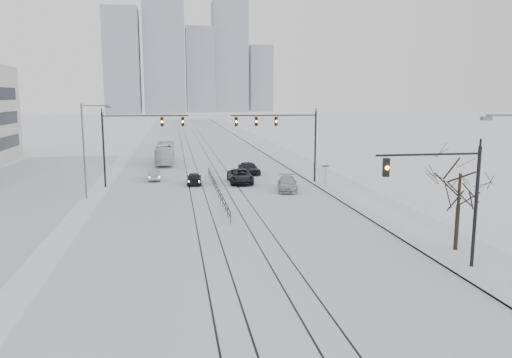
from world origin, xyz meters
The scene contains 20 objects.
ground centered at (0.00, 0.00, 0.00)m, with size 500.00×500.00×0.00m, color white.
road centered at (0.00, 60.00, 0.01)m, with size 22.00×260.00×0.02m, color silver.
sidewalk_east centered at (13.50, 60.00, 0.08)m, with size 5.00×260.00×0.16m, color silver.
curb centered at (11.05, 60.00, 0.06)m, with size 0.10×260.00×0.12m, color gray.
parking_strip centered at (-20.00, 35.00, 0.01)m, with size 14.00×60.00×0.03m, color silver.
tram_rails centered at (0.00, 40.00, 0.02)m, with size 5.30×180.00×0.01m.
skyline centered at (5.02, 273.63, 30.65)m, with size 96.00×48.00×72.00m.
traffic_mast_near centered at (10.79, 6.00, 4.56)m, with size 6.10×0.37×7.00m.
traffic_mast_ne centered at (8.15, 34.99, 5.76)m, with size 9.60×0.37×8.00m.
traffic_mast_nw centered at (-8.52, 36.00, 5.57)m, with size 9.10×0.37×8.00m.
street_light_west centered at (-12.20, 30.00, 5.21)m, with size 2.73×0.25×9.00m.
bare_tree centered at (13.20, 9.00, 4.49)m, with size 4.40×4.40×6.10m.
median_fence centered at (0.00, 30.00, 0.53)m, with size 0.06×24.00×1.00m.
street_sign centered at (11.80, 32.00, 1.61)m, with size 0.70×0.06×2.40m.
sedan_sb_inner centered at (-2.00, 36.02, 0.68)m, with size 1.60×3.97×1.35m, color black.
sedan_sb_outer centered at (-6.47, 39.63, 0.65)m, with size 1.37×3.93×1.29m, color #9A9DA1.
sedan_nb_front centered at (3.14, 36.00, 0.77)m, with size 2.57×5.57×1.55m, color black.
sedan_nb_right centered at (7.36, 30.78, 0.71)m, with size 1.99×4.91×1.42m, color #A6A9AE.
sedan_nb_far centered at (5.10, 42.21, 0.77)m, with size 1.82×4.52×1.54m, color black.
box_truck centered at (-5.40, 54.00, 1.47)m, with size 2.46×10.52×2.93m, color silver.
Camera 1 is at (-4.11, -18.75, 9.72)m, focal length 35.00 mm.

